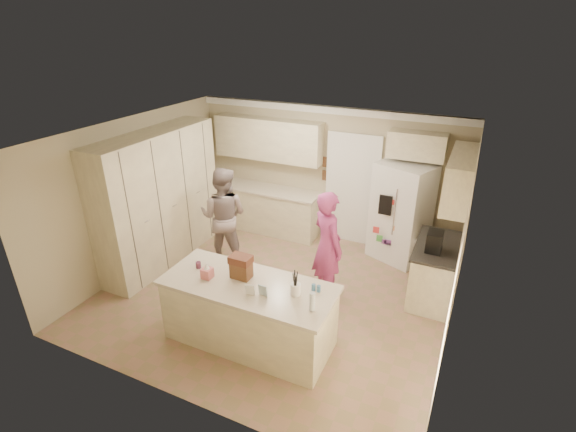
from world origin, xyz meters
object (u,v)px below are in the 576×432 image
at_px(refrigerator, 401,213).
at_px(teen_boy, 224,216).
at_px(utensil_crock, 296,289).
at_px(tissue_box, 207,273).
at_px(dollhouse_body, 241,270).
at_px(island_base, 249,314).
at_px(teen_girl, 327,246).
at_px(coffee_maker, 435,242).

bearing_deg(refrigerator, teen_boy, -130.90).
distance_m(utensil_crock, tissue_box, 1.21).
distance_m(utensil_crock, dollhouse_body, 0.80).
xyz_separation_m(refrigerator, tissue_box, (-1.90, -3.20, 0.10)).
xyz_separation_m(island_base, teen_girl, (0.57, 1.43, 0.45)).
relative_size(island_base, utensil_crock, 14.67).
bearing_deg(coffee_maker, dollhouse_body, -140.71).
distance_m(coffee_maker, dollhouse_body, 2.84).
height_order(dollhouse_body, teen_girl, teen_girl).
xyz_separation_m(refrigerator, teen_boy, (-2.80, -1.42, -0.01)).
bearing_deg(tissue_box, refrigerator, 59.26).
xyz_separation_m(refrigerator, utensil_crock, (-0.70, -3.05, 0.10)).
xyz_separation_m(coffee_maker, utensil_crock, (-1.40, -1.85, -0.07)).
height_order(refrigerator, island_base, refrigerator).
distance_m(island_base, tissue_box, 0.79).
bearing_deg(island_base, tissue_box, -169.70).
distance_m(coffee_maker, utensil_crock, 2.32).
bearing_deg(tissue_box, teen_boy, 116.82).
distance_m(dollhouse_body, teen_boy, 2.05).
bearing_deg(tissue_box, dollhouse_body, 26.57).
height_order(island_base, utensil_crock, utensil_crock).
bearing_deg(coffee_maker, island_base, -137.17).
bearing_deg(teen_girl, coffee_maker, -123.30).
height_order(refrigerator, teen_boy, refrigerator).
bearing_deg(refrigerator, island_base, -91.35).
height_order(refrigerator, dollhouse_body, refrigerator).
xyz_separation_m(refrigerator, island_base, (-1.35, -3.10, -0.46)).
bearing_deg(teen_boy, teen_girl, 160.32).
bearing_deg(teen_girl, tissue_box, 92.81).
bearing_deg(dollhouse_body, tissue_box, -153.43).
distance_m(coffee_maker, teen_boy, 3.51).
relative_size(coffee_maker, island_base, 0.14).
relative_size(teen_boy, teen_girl, 1.00).
relative_size(refrigerator, island_base, 0.82).
bearing_deg(tissue_box, coffee_maker, 37.57).
bearing_deg(island_base, dollhouse_body, 146.31).
height_order(coffee_maker, teen_boy, teen_boy).
xyz_separation_m(island_base, teen_boy, (-1.45, 1.68, 0.45)).
distance_m(island_base, dollhouse_body, 0.62).
bearing_deg(dollhouse_body, island_base, -33.69).
bearing_deg(island_base, teen_boy, 130.81).
bearing_deg(refrigerator, teen_girl, -92.87).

